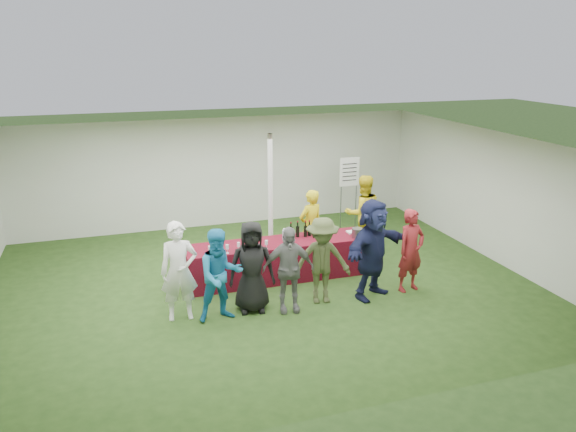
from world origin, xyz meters
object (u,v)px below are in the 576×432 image
object	(u,v)px
staff_back	(363,213)
customer_6	(411,250)
customer_4	(322,261)
dump_bucket	(357,233)
staff_pourer	(311,227)
customer_3	(288,269)
customer_5	(373,249)
customer_1	(220,275)
wine_list_sign	(349,177)
serving_table	(278,260)
customer_2	(252,267)
customer_0	(179,271)

from	to	relation	value
staff_back	customer_6	distance (m)	2.21
customer_6	customer_4	bearing A→B (deg)	166.71
dump_bucket	customer_4	xyz separation A→B (m)	(-1.15, -1.04, -0.06)
staff_pourer	customer_6	size ratio (longest dim) A/B	1.01
dump_bucket	customer_3	bearing A→B (deg)	-147.17
customer_3	customer_5	bearing A→B (deg)	11.16
staff_back	customer_6	bearing A→B (deg)	91.44
customer_4	customer_1	bearing A→B (deg)	-167.46
wine_list_sign	customer_4	bearing A→B (deg)	-120.25
wine_list_sign	dump_bucket	bearing A→B (deg)	-110.30
serving_table	customer_6	bearing A→B (deg)	-30.80
customer_5	customer_6	size ratio (longest dim) A/B	1.17
dump_bucket	customer_2	world-z (taller)	customer_2
serving_table	dump_bucket	size ratio (longest dim) A/B	16.01
customer_6	customer_0	bearing A→B (deg)	165.17
customer_3	staff_pourer	bearing A→B (deg)	68.39
staff_pourer	customer_1	world-z (taller)	customer_1
staff_back	customer_4	xyz separation A→B (m)	(-1.81, -2.19, -0.07)
customer_2	customer_0	bearing A→B (deg)	-175.34
staff_pourer	customer_1	distance (m)	2.98
staff_pourer	customer_4	distance (m)	1.88
wine_list_sign	customer_6	size ratio (longest dim) A/B	1.15
customer_3	customer_5	xyz separation A→B (m)	(1.61, 0.08, 0.16)
dump_bucket	customer_6	xyz separation A→B (m)	(0.58, -1.06, -0.06)
customer_5	staff_pourer	bearing A→B (deg)	77.11
customer_3	serving_table	bearing A→B (deg)	88.06
customer_6	customer_5	bearing A→B (deg)	169.49
staff_pourer	customer_6	xyz separation A→B (m)	(1.28, -1.85, -0.01)
staff_pourer	customer_5	world-z (taller)	customer_5
customer_3	staff_back	bearing A→B (deg)	51.39
wine_list_sign	customer_4	world-z (taller)	wine_list_sign
customer_3	customer_4	world-z (taller)	customer_4
wine_list_sign	customer_3	size ratio (longest dim) A/B	1.19
customer_0	customer_1	world-z (taller)	customer_0
customer_4	customer_5	size ratio (longest dim) A/B	0.86
staff_back	customer_3	size ratio (longest dim) A/B	1.12
customer_1	customer_4	world-z (taller)	customer_1
customer_0	customer_6	world-z (taller)	customer_0
staff_back	customer_5	world-z (taller)	customer_5
serving_table	customer_1	size ratio (longest dim) A/B	2.29
serving_table	customer_4	bearing A→B (deg)	-71.76
serving_table	staff_back	size ratio (longest dim) A/B	2.12
serving_table	dump_bucket	bearing A→B (deg)	-7.99
staff_back	customer_5	distance (m)	2.40
customer_6	staff_pourer	bearing A→B (deg)	112.14
serving_table	staff_pourer	xyz separation A→B (m)	(0.88, 0.57, 0.41)
serving_table	customer_3	distance (m)	1.47
serving_table	staff_back	xyz separation A→B (m)	(2.22, 0.93, 0.48)
wine_list_sign	customer_4	size ratio (longest dim) A/B	1.15
staff_pourer	customer_2	world-z (taller)	customer_2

